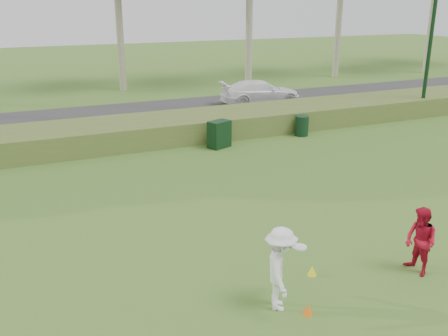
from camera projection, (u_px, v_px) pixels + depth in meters
name	position (u px, v px, depth m)	size (l,w,h in m)	color
ground	(303.00, 285.00, 10.25)	(120.00, 120.00, 0.00)	#3B6521
reed_strip	(145.00, 131.00, 20.50)	(80.00, 3.00, 0.90)	#4B6227
park_road	(119.00, 116.00, 24.96)	(80.00, 6.00, 0.06)	#2D2D2D
player_white	(280.00, 269.00, 9.25)	(1.03, 1.22, 1.65)	white
player_red	(421.00, 241.00, 10.48)	(0.72, 0.56, 1.48)	#B00F27
cone_orange	(308.00, 310.00, 9.25)	(0.19, 0.19, 0.21)	#FF660D
cone_yellow	(312.00, 270.00, 10.58)	(0.20, 0.20, 0.22)	yellow
utility_cabinet	(219.00, 134.00, 19.62)	(0.86, 0.53, 1.07)	black
trash_bin	(302.00, 126.00, 21.35)	(0.57, 0.57, 0.86)	black
car_right	(260.00, 92.00, 27.53)	(1.81, 4.44, 1.29)	white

